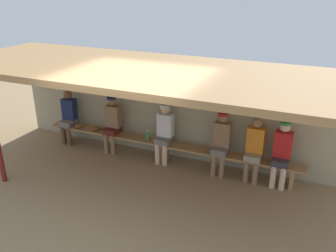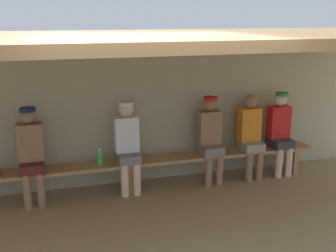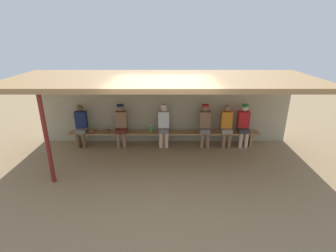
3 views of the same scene
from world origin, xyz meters
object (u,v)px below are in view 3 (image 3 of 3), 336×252
(bench, at_px, (163,134))
(player_in_red, at_px, (120,123))
(player_shirtless_tan, at_px, (243,123))
(support_post, at_px, (46,140))
(player_near_post, at_px, (80,124))
(player_leftmost, at_px, (204,123))
(baseball_glove_worn, at_px, (91,131))
(water_bottle_blue, at_px, (150,129))
(baseball_glove_dark_brown, at_px, (106,131))
(player_in_white, at_px, (226,124))
(player_with_sunglasses, at_px, (163,123))

(bench, xyz_separation_m, player_in_red, (-1.34, 0.00, 0.36))
(player_shirtless_tan, bearing_deg, support_post, -157.76)
(player_in_red, xyz_separation_m, player_near_post, (-1.26, -0.00, -0.02))
(support_post, xyz_separation_m, player_leftmost, (3.94, 2.10, -0.35))
(player_in_red, bearing_deg, baseball_glove_worn, -177.81)
(player_in_red, height_order, player_near_post, player_in_red)
(player_shirtless_tan, distance_m, player_near_post, 5.09)
(water_bottle_blue, bearing_deg, baseball_glove_dark_brown, 179.44)
(player_in_white, bearing_deg, bench, -179.91)
(player_in_red, relative_size, baseball_glove_worn, 5.60)
(player_shirtless_tan, distance_m, baseball_glove_dark_brown, 4.31)
(baseball_glove_dark_brown, bearing_deg, player_in_red, 98.80)
(player_shirtless_tan, distance_m, player_in_white, 0.53)
(player_near_post, distance_m, baseball_glove_dark_brown, 0.82)
(player_in_red, relative_size, player_leftmost, 1.00)
(support_post, distance_m, water_bottle_blue, 3.10)
(player_with_sunglasses, distance_m, player_in_red, 1.33)
(player_with_sunglasses, distance_m, baseball_glove_worn, 2.28)
(player_with_sunglasses, bearing_deg, player_in_red, 180.00)
(player_with_sunglasses, bearing_deg, player_shirtless_tan, 0.00)
(player_in_white, height_order, baseball_glove_worn, player_in_white)
(player_in_white, bearing_deg, player_in_red, 179.99)
(player_with_sunglasses, xyz_separation_m, water_bottle_blue, (-0.41, -0.02, -0.17))
(bench, bearing_deg, player_leftmost, 0.16)
(support_post, relative_size, baseball_glove_dark_brown, 9.17)
(support_post, distance_m, player_near_post, 2.14)
(water_bottle_blue, xyz_separation_m, baseball_glove_dark_brown, (-1.39, 0.01, -0.07))
(bench, xyz_separation_m, player_near_post, (-2.60, 0.00, 0.34))
(support_post, distance_m, player_leftmost, 4.48)
(player_in_red, distance_m, player_near_post, 1.26)
(player_leftmost, bearing_deg, water_bottle_blue, -179.40)
(player_with_sunglasses, bearing_deg, baseball_glove_worn, -179.09)
(player_leftmost, distance_m, water_bottle_blue, 1.71)
(baseball_glove_dark_brown, bearing_deg, water_bottle_blue, 97.72)
(player_leftmost, distance_m, baseball_glove_dark_brown, 3.10)
(water_bottle_blue, bearing_deg, player_leftmost, 0.60)
(player_leftmost, height_order, baseball_glove_dark_brown, player_leftmost)
(player_in_red, xyz_separation_m, baseball_glove_worn, (-0.94, -0.04, -0.24))
(bench, distance_m, player_in_white, 1.99)
(player_in_white, distance_m, player_near_post, 4.56)
(bench, distance_m, player_shirtless_tan, 2.52)
(baseball_glove_dark_brown, bearing_deg, support_post, -13.65)
(player_leftmost, bearing_deg, support_post, -151.87)
(support_post, xyz_separation_m, bench, (2.65, 2.10, -0.71))
(player_in_red, xyz_separation_m, baseball_glove_dark_brown, (-0.47, -0.00, -0.24))
(player_in_white, bearing_deg, player_leftmost, 179.96)
(bench, xyz_separation_m, baseball_glove_worn, (-2.28, -0.03, 0.12))
(support_post, relative_size, player_with_sunglasses, 1.64)
(support_post, relative_size, water_bottle_blue, 9.26)
(player_with_sunglasses, distance_m, baseball_glove_dark_brown, 1.82)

